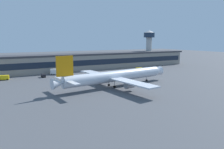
% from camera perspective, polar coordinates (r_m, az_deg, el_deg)
% --- Properties ---
extents(ground_plane, '(600.00, 600.00, 0.00)m').
position_cam_1_polar(ground_plane, '(98.37, -0.93, -3.22)').
color(ground_plane, '#4C4F54').
extents(terminal_building, '(198.79, 15.82, 11.71)m').
position_cam_1_polar(terminal_building, '(149.74, -11.24, 3.25)').
color(terminal_building, gray).
rests_on(terminal_building, ground_plane).
extents(airliner, '(60.36, 52.15, 15.31)m').
position_cam_1_polar(airliner, '(96.95, 0.69, -0.48)').
color(airliner, silver).
rests_on(airliner, ground_plane).
extents(control_tower, '(9.24, 9.24, 29.23)m').
position_cam_1_polar(control_tower, '(185.86, 9.95, 8.32)').
color(control_tower, '#B7B7B2').
rests_on(control_tower, ground_plane).
extents(crew_van, '(5.51, 3.09, 2.55)m').
position_cam_1_polar(crew_van, '(127.28, -27.15, -0.69)').
color(crew_van, yellow).
rests_on(crew_van, ground_plane).
extents(pushback_tractor, '(5.22, 3.50, 1.75)m').
position_cam_1_polar(pushback_tractor, '(150.67, 7.36, 1.54)').
color(pushback_tractor, yellow).
rests_on(pushback_tractor, ground_plane).
extents(stair_truck, '(6.32, 5.34, 3.55)m').
position_cam_1_polar(stair_truck, '(135.37, -15.05, 0.80)').
color(stair_truck, white).
rests_on(stair_truck, ground_plane).
extents(baggage_tug, '(2.29, 3.72, 1.85)m').
position_cam_1_polar(baggage_tug, '(127.59, -18.06, -0.26)').
color(baggage_tug, black).
rests_on(baggage_tug, ground_plane).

